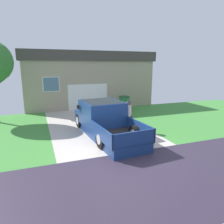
# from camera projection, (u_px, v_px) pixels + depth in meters

# --- Properties ---
(ground) EXTENTS (29.20, 18.60, 0.18)m
(ground) POSITION_uv_depth(u_px,v_px,m) (146.00, 176.00, 6.60)
(ground) COLOR #BBB0A6
(pickup_truck) EXTENTS (2.38, 5.43, 1.68)m
(pickup_truck) POSITION_uv_depth(u_px,v_px,m) (104.00, 119.00, 10.58)
(pickup_truck) COLOR navy
(pickup_truck) RESTS_ON ground
(person_with_hat) EXTENTS (0.46, 0.42, 1.69)m
(person_with_hat) POSITION_uv_depth(u_px,v_px,m) (128.00, 113.00, 10.96)
(person_with_hat) COLOR #333842
(person_with_hat) RESTS_ON ground
(handbag) EXTENTS (0.39, 0.21, 0.42)m
(handbag) POSITION_uv_depth(u_px,v_px,m) (129.00, 130.00, 10.85)
(handbag) COLOR brown
(handbag) RESTS_ON ground
(house_with_garage) EXTENTS (11.07, 6.19, 4.62)m
(house_with_garage) POSITION_uv_depth(u_px,v_px,m) (86.00, 78.00, 19.10)
(house_with_garage) COLOR tan
(house_with_garage) RESTS_ON ground
(wheeled_trash_bin) EXTENTS (0.60, 0.72, 1.13)m
(wheeled_trash_bin) POSITION_uv_depth(u_px,v_px,m) (124.00, 103.00, 16.24)
(wheeled_trash_bin) COLOR #286B38
(wheeled_trash_bin) RESTS_ON ground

